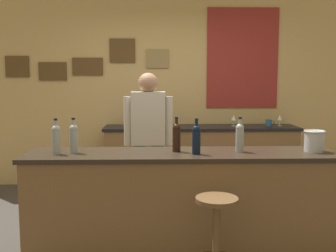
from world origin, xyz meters
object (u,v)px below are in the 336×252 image
ice_bucket (314,141)px  wine_glass_b (234,118)px  wine_glass_c (280,118)px  coffee_mug (269,123)px  bartender (148,137)px  wine_bottle_b (74,137)px  wine_glass_a (125,118)px  wine_bottle_e (240,136)px  bar_stool (216,226)px  wine_bottle_c (176,136)px  wine_bottle_d (196,138)px  wine_bottle_a (56,138)px

ice_bucket → wine_glass_b: ice_bucket is taller
wine_glass_c → coffee_mug: (-0.17, -0.04, -0.06)m
bartender → ice_bucket: 1.68m
wine_bottle_b → wine_glass_a: wine_bottle_b is taller
wine_glass_b → bartender: bearing=-132.3°
wine_bottle_e → ice_bucket: size_ratio=1.63×
wine_bottle_b → wine_glass_b: (1.79, 2.08, -0.05)m
bar_stool → wine_glass_a: wine_glass_a is taller
bar_stool → wine_bottle_c: size_ratio=2.22×
wine_bottle_e → ice_bucket: (0.66, -0.02, -0.04)m
wine_bottle_d → ice_bucket: wine_bottle_d is taller
ice_bucket → wine_bottle_e: bearing=178.6°
wine_bottle_d → wine_glass_c: size_ratio=1.97×
bar_stool → wine_bottle_a: wine_bottle_a is taller
wine_glass_c → bar_stool: bearing=-115.7°
wine_bottle_b → bar_stool: bearing=-25.4°
wine_bottle_b → wine_glass_c: wine_bottle_b is taller
bartender → coffee_mug: 2.07m
bartender → wine_glass_a: bearing=104.7°
wine_bottle_a → ice_bucket: wine_bottle_a is taller
bar_stool → wine_glass_c: (1.28, 2.65, 0.55)m
ice_bucket → coffee_mug: (0.17, 2.05, -0.07)m
bar_stool → wine_glass_c: size_ratio=4.39×
wine_bottle_a → wine_bottle_b: bearing=20.2°
wine_bottle_a → wine_glass_c: (2.58, 2.15, -0.05)m
bar_stool → ice_bucket: (0.94, 0.56, 0.56)m
wine_bottle_a → wine_bottle_e: bearing=2.6°
wine_bottle_d → wine_bottle_b: bearing=175.5°
wine_glass_a → wine_glass_c: (2.16, -0.03, 0.00)m
coffee_mug → bar_stool: bearing=-113.1°
wine_bottle_a → wine_bottle_e: same height
wine_bottle_a → wine_bottle_c: same height
bar_stool → wine_bottle_c: bearing=114.7°
wine_glass_c → bartender: bearing=-144.5°
wine_bottle_c → wine_glass_a: 2.18m
wine_bottle_a → wine_bottle_c: bearing=5.2°
wine_bottle_b → wine_glass_a: size_ratio=1.97×
bartender → ice_bucket: bartender is taller
wine_glass_a → wine_bottle_a: bearing=-100.8°
wine_bottle_d → wine_glass_a: wine_bottle_d is taller
wine_glass_a → wine_bottle_e: bearing=-61.1°
bar_stool → wine_bottle_a: 1.52m
wine_glass_a → bar_stool: bearing=-71.8°
wine_glass_b → wine_glass_c: size_ratio=1.00×
bar_stool → wine_bottle_a: (-1.30, 0.50, 0.60)m
bartender → wine_bottle_d: bearing=-64.4°
wine_bottle_a → ice_bucket: bearing=1.4°
wine_bottle_b → wine_bottle_c: size_ratio=1.00×
bar_stool → wine_glass_a: bearing=108.2°
ice_bucket → wine_glass_c: bearing=80.8°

